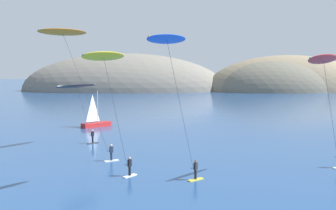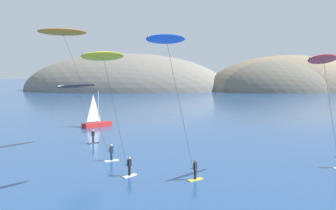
# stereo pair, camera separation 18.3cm
# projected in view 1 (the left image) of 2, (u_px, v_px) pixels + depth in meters

# --- Properties ---
(headland_island) EXTENTS (135.04, 37.70, 29.16)m
(headland_island) POSITION_uv_depth(u_px,v_px,m) (198.00, 91.00, 163.16)
(headland_island) COLOR #84755B
(headland_island) RESTS_ON ground
(sailboat_near) EXTENTS (5.05, 4.71, 5.70)m
(sailboat_near) POSITION_uv_depth(u_px,v_px,m) (98.00, 123.00, 66.55)
(sailboat_near) COLOR #B22323
(sailboat_near) RESTS_ON ground
(kitesurfer_yellow) EXTENTS (4.28, 5.00, 10.78)m
(kitesurfer_yellow) POSITION_uv_depth(u_px,v_px,m) (107.00, 69.00, 33.73)
(kitesurfer_yellow) COLOR silver
(kitesurfer_yellow) RESTS_ON ground
(kitesurfer_black) EXTENTS (4.92, 5.74, 7.50)m
(kitesurfer_black) POSITION_uv_depth(u_px,v_px,m) (78.00, 90.00, 49.82)
(kitesurfer_black) COLOR #2D2D33
(kitesurfer_black) RESTS_ON ground
(kitesurfer_red) EXTENTS (6.16, 6.61, 10.62)m
(kitesurfer_red) POSITION_uv_depth(u_px,v_px,m) (325.00, 68.00, 35.62)
(kitesurfer_red) COLOR silver
(kitesurfer_red) RESTS_ON ground
(kitesurfer_blue) EXTENTS (5.04, 5.79, 11.96)m
(kitesurfer_blue) POSITION_uv_depth(u_px,v_px,m) (170.00, 53.00, 31.66)
(kitesurfer_blue) COLOR yellow
(kitesurfer_blue) RESTS_ON ground
(kitesurfer_orange) EXTENTS (6.96, 5.39, 13.01)m
(kitesurfer_orange) POSITION_uv_depth(u_px,v_px,m) (68.00, 45.00, 38.71)
(kitesurfer_orange) COLOR silver
(kitesurfer_orange) RESTS_ON ground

